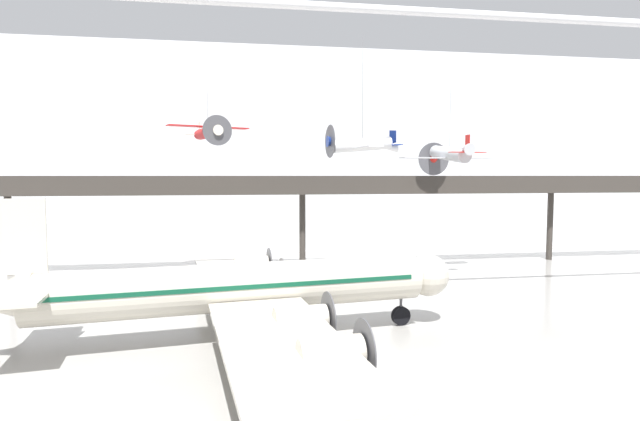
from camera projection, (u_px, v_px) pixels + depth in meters
The scene contains 8 objects.
ground_plane at pixel (367, 363), 27.33m from camera, with size 260.00×260.00×0.00m, color #9E9B96.
hangar_back_wall at pixel (291, 151), 67.37m from camera, with size 140.00×3.00×27.16m.
mezzanine_walkway at pixel (303, 191), 54.44m from camera, with size 110.00×3.20×10.20m.
ceiling_truss_beam at pixel (338, 7), 34.12m from camera, with size 120.00×0.60×0.60m.
airliner_silver_main at pixel (237, 289), 30.77m from camera, with size 29.61×33.80×9.00m.
suspended_plane_red_highwing at pixel (208, 132), 52.56m from camera, with size 8.48×7.29×8.18m.
suspended_plane_white_twin at pixel (362, 145), 39.31m from camera, with size 5.96×7.28×9.70m.
suspended_plane_silver_racer at pixel (450, 154), 50.24m from camera, with size 9.99×8.17×11.04m.
Camera 1 is at (-6.71, -25.94, 10.27)m, focal length 28.00 mm.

